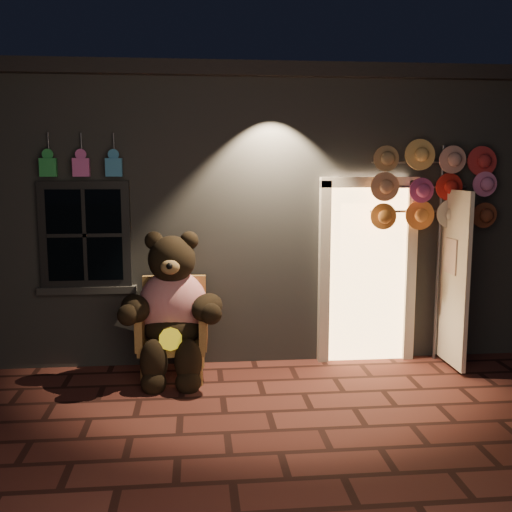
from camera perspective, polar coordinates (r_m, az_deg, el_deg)
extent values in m
plane|color=#5B2A22|center=(5.88, 1.19, -14.59)|extent=(60.00, 60.00, 0.00)
cube|color=slate|center=(9.42, -1.69, 4.50)|extent=(7.00, 5.00, 3.30)
cube|color=black|center=(9.46, -1.74, 15.02)|extent=(7.30, 5.30, 0.16)
cube|color=black|center=(6.99, -15.93, 1.95)|extent=(1.00, 0.10, 1.20)
cube|color=black|center=(6.96, -15.98, 1.92)|extent=(0.82, 0.06, 1.02)
cube|color=slate|center=(7.08, -15.73, -3.12)|extent=(1.10, 0.14, 0.08)
cube|color=#FFC172|center=(7.25, 10.46, -1.63)|extent=(0.92, 0.10, 2.10)
cube|color=beige|center=(7.08, 6.50, -1.77)|extent=(0.12, 0.12, 2.20)
cube|color=beige|center=(7.37, 14.43, -1.59)|extent=(0.12, 0.12, 2.20)
cube|color=beige|center=(7.10, 10.78, 6.93)|extent=(1.16, 0.12, 0.12)
cube|color=beige|center=(7.20, 18.20, -1.98)|extent=(0.05, 0.80, 2.00)
cube|color=green|center=(6.94, -19.18, 7.98)|extent=(0.18, 0.07, 0.20)
cylinder|color=#59595E|center=(7.00, -19.17, 10.03)|extent=(0.02, 0.02, 0.25)
cube|color=#D658AA|center=(6.87, -16.31, 8.10)|extent=(0.18, 0.07, 0.20)
cylinder|color=#59595E|center=(6.93, -16.31, 10.17)|extent=(0.02, 0.02, 0.25)
cube|color=teal|center=(6.81, -13.39, 8.21)|extent=(0.18, 0.07, 0.20)
cylinder|color=#59595E|center=(6.87, -13.39, 10.30)|extent=(0.02, 0.02, 0.25)
cube|color=#AF8C43|center=(6.71, -7.88, -8.30)|extent=(0.74, 0.69, 0.10)
cube|color=#AF8C43|center=(6.92, -7.75, -4.76)|extent=(0.71, 0.11, 0.71)
cube|color=#AF8C43|center=(6.67, -10.81, -6.67)|extent=(0.11, 0.61, 0.41)
cube|color=#AF8C43|center=(6.62, -5.02, -6.67)|extent=(0.11, 0.61, 0.41)
cylinder|color=#AF8C43|center=(6.54, -10.74, -10.79)|extent=(0.05, 0.05, 0.32)
cylinder|color=#AF8C43|center=(6.49, -5.31, -10.83)|extent=(0.05, 0.05, 0.32)
cylinder|color=#AF8C43|center=(7.08, -10.15, -9.28)|extent=(0.05, 0.05, 0.32)
cylinder|color=#AF8C43|center=(7.03, -5.16, -9.30)|extent=(0.05, 0.05, 0.32)
ellipsoid|color=red|center=(6.66, -7.89, -4.70)|extent=(0.78, 0.64, 0.80)
ellipsoid|color=black|center=(6.64, -7.91, -6.85)|extent=(0.65, 0.56, 0.37)
sphere|color=black|center=(6.51, -8.03, -0.32)|extent=(0.53, 0.53, 0.51)
sphere|color=black|center=(6.53, -9.70, 1.45)|extent=(0.20, 0.20, 0.20)
sphere|color=black|center=(6.50, -6.37, 1.49)|extent=(0.20, 0.20, 0.20)
ellipsoid|color=olive|center=(6.29, -8.19, -1.05)|extent=(0.21, 0.15, 0.16)
ellipsoid|color=black|center=(6.46, -11.44, -4.91)|extent=(0.44, 0.59, 0.29)
ellipsoid|color=black|center=(6.40, -4.67, -4.90)|extent=(0.47, 0.59, 0.29)
ellipsoid|color=black|center=(6.41, -9.71, -9.95)|extent=(0.29, 0.29, 0.49)
ellipsoid|color=black|center=(6.38, -6.48, -9.96)|extent=(0.29, 0.29, 0.49)
sphere|color=black|center=(6.42, -9.73, -11.84)|extent=(0.27, 0.27, 0.27)
sphere|color=black|center=(6.39, -6.48, -11.86)|extent=(0.27, 0.27, 0.27)
cylinder|color=yellow|center=(6.32, -8.15, -7.85)|extent=(0.25, 0.11, 0.24)
cylinder|color=#59595E|center=(7.40, 17.00, 0.11)|extent=(0.04, 0.04, 2.55)
cylinder|color=#59595E|center=(7.20, 15.33, 8.63)|extent=(1.13, 0.03, 0.03)
cylinder|color=#59595E|center=(7.21, 15.25, 6.38)|extent=(1.13, 0.03, 0.03)
cylinder|color=#59595E|center=(7.22, 15.16, 4.13)|extent=(1.13, 0.03, 0.03)
cylinder|color=#A57F51|center=(7.01, 12.36, 9.13)|extent=(0.32, 0.11, 0.32)
cylinder|color=#FAC064|center=(7.11, 15.37, 9.01)|extent=(0.32, 0.11, 0.32)
cylinder|color=tan|center=(7.22, 18.29, 8.87)|extent=(0.32, 0.11, 0.32)
cylinder|color=red|center=(7.44, 20.79, 8.73)|extent=(0.32, 0.11, 0.32)
cylinder|color=tan|center=(6.99, 12.35, 6.42)|extent=(0.32, 0.11, 0.32)
cylinder|color=#BD4183|center=(7.08, 15.35, 6.34)|extent=(0.32, 0.11, 0.32)
cylinder|color=red|center=(7.28, 17.98, 6.28)|extent=(0.32, 0.11, 0.32)
cylinder|color=pink|center=(7.41, 20.76, 6.18)|extent=(0.32, 0.11, 0.32)
cylinder|color=orange|center=(6.98, 12.34, 3.70)|extent=(0.32, 0.11, 0.32)
cylinder|color=orange|center=(7.16, 15.08, 3.72)|extent=(0.32, 0.11, 0.32)
cylinder|color=beige|center=(7.27, 17.95, 3.67)|extent=(0.32, 0.11, 0.32)
cylinder|color=brown|center=(7.40, 20.73, 3.61)|extent=(0.32, 0.11, 0.32)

